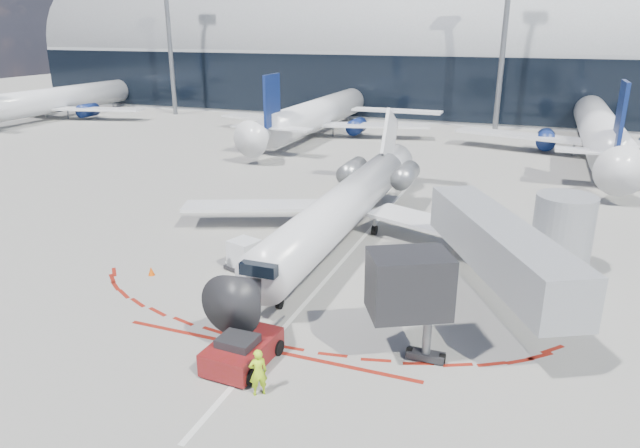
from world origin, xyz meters
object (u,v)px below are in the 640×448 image
at_px(pushback_tug, 242,350).
at_px(ramp_worker, 258,372).
at_px(regional_jet, 347,203).
at_px(uld_container, 245,255).

relative_size(pushback_tug, ramp_worker, 2.82).
xyz_separation_m(pushback_tug, ramp_worker, (1.58, -1.67, 0.35)).
relative_size(regional_jet, uld_container, 12.75).
relative_size(ramp_worker, uld_container, 0.84).
xyz_separation_m(ramp_worker, uld_container, (-6.12, 10.48, -0.09)).
bearing_deg(pushback_tug, regional_jet, 95.62).
height_order(regional_jet, uld_container, regional_jet).
bearing_deg(uld_container, regional_jet, 77.95).
distance_m(regional_jet, ramp_worker, 17.65).
bearing_deg(regional_jet, pushback_tug, -87.79).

